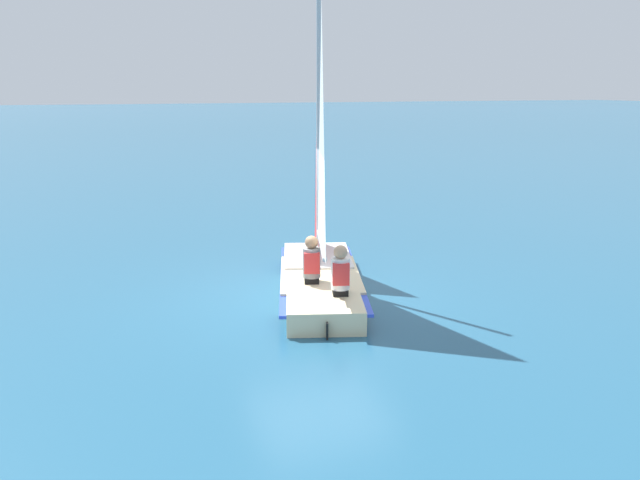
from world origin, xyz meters
name	(u,v)px	position (x,y,z in m)	size (l,w,h in m)	color
ground_plane	(320,292)	(0.00, 0.00, 0.00)	(260.00, 260.00, 0.00)	#235675
sailboat_main	(320,254)	(0.02, -0.01, 0.71)	(4.28, 2.53, 4.99)	beige
sailor_helm	(312,267)	(0.45, -0.32, 0.62)	(0.40, 0.38, 1.16)	black
sailor_crew	(340,279)	(1.20, -0.10, 0.62)	(0.40, 0.38, 1.16)	black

